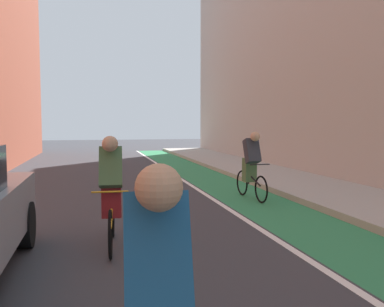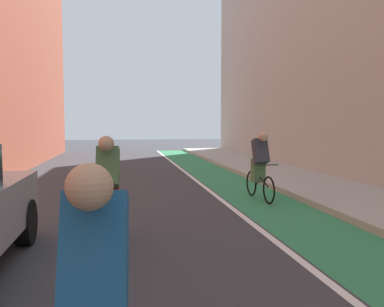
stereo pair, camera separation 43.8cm
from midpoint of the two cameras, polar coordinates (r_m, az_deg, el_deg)
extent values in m
plane|color=#38383D|center=(7.22, -5.09, -9.99)|extent=(76.37, 76.37, 0.00)
cube|color=#2D8451|center=(9.75, 10.65, -6.30)|extent=(1.60, 34.71, 0.00)
cube|color=white|center=(9.48, 5.51, -6.55)|extent=(0.12, 34.71, 0.00)
cube|color=#A8A59E|center=(10.65, 21.29, -5.25)|extent=(2.58, 34.71, 0.14)
cylinder|color=black|center=(6.38, -20.66, -9.10)|extent=(0.22, 0.66, 0.66)
cube|color=#1E598C|center=(2.08, -7.53, -13.35)|extent=(0.35, 0.42, 0.60)
sphere|color=tan|center=(1.85, -7.75, -4.74)|extent=(0.22, 0.22, 0.22)
torus|color=black|center=(5.53, -10.00, -11.00)|extent=(0.09, 0.65, 0.65)
torus|color=black|center=(6.55, -9.30, -8.59)|extent=(0.09, 0.65, 0.65)
cylinder|color=gold|center=(5.99, -9.64, -7.65)|extent=(0.11, 0.96, 0.33)
cylinder|color=gold|center=(6.15, -9.53, -6.57)|extent=(0.04, 0.12, 0.55)
cylinder|color=gold|center=(5.49, -10.01, -5.23)|extent=(0.48, 0.06, 0.02)
cube|color=maroon|center=(6.06, -9.59, -6.06)|extent=(0.30, 0.26, 0.56)
cube|color=#4C7247|center=(5.87, -9.73, -1.86)|extent=(0.35, 0.42, 0.60)
sphere|color=tan|center=(5.69, -9.89, 1.38)|extent=(0.22, 0.22, 0.22)
cube|color=tan|center=(5.99, -9.65, -1.54)|extent=(0.28, 0.29, 0.39)
torus|color=black|center=(9.12, 12.16, -5.09)|extent=(0.07, 0.62, 0.62)
torus|color=black|center=(10.07, 9.62, -4.18)|extent=(0.07, 0.62, 0.62)
cylinder|color=black|center=(9.56, 10.84, -3.31)|extent=(0.09, 0.96, 0.33)
cylinder|color=black|center=(9.72, 10.41, -2.71)|extent=(0.04, 0.12, 0.55)
cylinder|color=black|center=(9.12, 12.00, -1.60)|extent=(0.48, 0.05, 0.02)
cube|color=#4C7247|center=(9.64, 10.60, -2.35)|extent=(0.29, 0.25, 0.56)
cube|color=#333842|center=(9.48, 10.95, 0.33)|extent=(0.34, 0.42, 0.60)
sphere|color=tan|center=(9.32, 11.37, 2.35)|extent=(0.22, 0.22, 0.22)
cube|color=beige|center=(9.59, 10.65, 0.50)|extent=(0.27, 0.29, 0.39)
camera|label=1|loc=(0.22, -88.10, 0.14)|focal=37.76mm
camera|label=2|loc=(0.22, 91.90, -0.14)|focal=37.76mm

